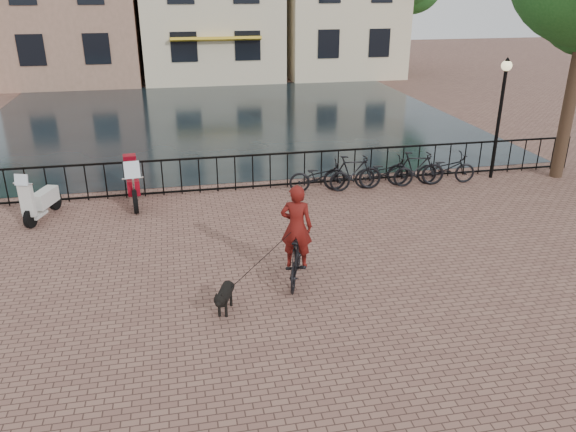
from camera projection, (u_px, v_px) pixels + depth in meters
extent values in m
plane|color=brown|center=(326.00, 359.00, 8.79)|extent=(100.00, 100.00, 0.00)
plane|color=black|center=(223.00, 118.00, 24.44)|extent=(20.00, 20.00, 0.00)
cube|color=black|center=(252.00, 155.00, 15.64)|extent=(20.00, 0.05, 0.05)
cube|color=black|center=(253.00, 186.00, 15.99)|extent=(20.00, 0.05, 0.05)
cube|color=gold|center=(216.00, 39.00, 30.77)|extent=(5.00, 0.60, 0.15)
cylinder|color=black|center=(573.00, 83.00, 16.01)|extent=(0.36, 0.36, 5.60)
cylinder|color=black|center=(402.00, 27.00, 34.28)|extent=(0.36, 0.36, 5.95)
cylinder|color=black|center=(498.00, 125.00, 16.37)|extent=(0.10, 0.10, 3.20)
sphere|color=beige|center=(507.00, 66.00, 15.72)|extent=(0.30, 0.30, 0.30)
imported|color=black|center=(296.00, 257.00, 10.91)|extent=(0.99, 1.77, 1.02)
imported|color=#5B110D|center=(296.00, 219.00, 10.59)|extent=(0.85, 0.69, 2.01)
imported|color=black|center=(320.00, 177.00, 15.64)|extent=(1.77, 0.79, 0.90)
imported|color=black|center=(352.00, 173.00, 15.80)|extent=(1.70, 0.62, 1.00)
imported|color=black|center=(384.00, 172.00, 15.99)|extent=(1.75, 0.71, 0.90)
imported|color=black|center=(416.00, 169.00, 16.15)|extent=(1.72, 0.73, 1.00)
imported|color=black|center=(446.00, 168.00, 16.34)|extent=(1.77, 0.78, 0.90)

